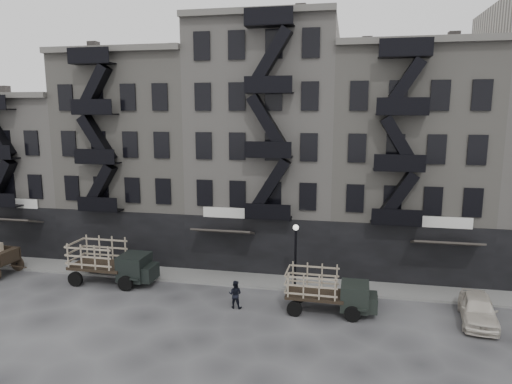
% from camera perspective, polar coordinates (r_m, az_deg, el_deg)
% --- Properties ---
extents(ground, '(140.00, 140.00, 0.00)m').
position_cam_1_polar(ground, '(27.32, -2.22, -13.85)').
color(ground, '#38383A').
rests_on(ground, ground).
extents(sidewalk, '(55.00, 2.50, 0.15)m').
position_cam_1_polar(sidewalk, '(30.67, -0.55, -10.94)').
color(sidewalk, slate).
rests_on(sidewalk, ground).
extents(building_west, '(10.00, 11.35, 13.20)m').
position_cam_1_polar(building_west, '(43.12, -25.73, 2.33)').
color(building_west, gray).
rests_on(building_west, ground).
extents(building_midwest, '(10.00, 11.35, 16.20)m').
position_cam_1_polar(building_midwest, '(37.78, -13.66, 4.37)').
color(building_midwest, gray).
rests_on(building_midwest, ground).
extents(building_center, '(10.00, 11.35, 18.20)m').
position_cam_1_polar(building_center, '(34.68, 1.50, 5.83)').
color(building_center, gray).
rests_on(building_center, ground).
extents(building_mideast, '(10.00, 11.35, 16.20)m').
position_cam_1_polar(building_mideast, '(34.51, 18.12, 3.64)').
color(building_mideast, gray).
rests_on(building_mideast, ground).
extents(lamp_post, '(0.36, 0.36, 4.28)m').
position_cam_1_polar(lamp_post, '(28.26, 4.96, -7.03)').
color(lamp_post, black).
rests_on(lamp_post, ground).
extents(stake_truck_west, '(5.66, 2.44, 2.81)m').
position_cam_1_polar(stake_truck_west, '(31.35, -17.70, -8.00)').
color(stake_truck_west, black).
rests_on(stake_truck_west, ground).
extents(stake_truck_east, '(5.00, 2.17, 2.48)m').
position_cam_1_polar(stake_truck_east, '(26.12, 8.99, -11.76)').
color(stake_truck_east, black).
rests_on(stake_truck_east, ground).
extents(car_east, '(2.31, 4.53, 1.48)m').
position_cam_1_polar(car_east, '(27.58, 26.00, -13.02)').
color(car_east, beige).
rests_on(car_east, ground).
extents(pedestrian_mid, '(0.81, 0.65, 1.62)m').
position_cam_1_polar(pedestrian_mid, '(26.59, -2.62, -12.65)').
color(pedestrian_mid, black).
rests_on(pedestrian_mid, ground).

